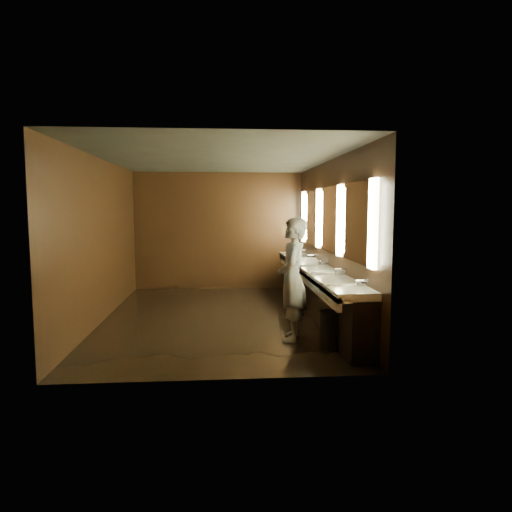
# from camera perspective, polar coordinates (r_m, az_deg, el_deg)

# --- Properties ---
(floor) EXTENTS (6.00, 6.00, 0.00)m
(floor) POSITION_cam_1_polar(r_m,az_deg,el_deg) (8.27, -4.69, -7.64)
(floor) COLOR black
(floor) RESTS_ON ground
(ceiling) EXTENTS (4.00, 6.00, 0.02)m
(ceiling) POSITION_cam_1_polar(r_m,az_deg,el_deg) (8.08, -4.86, 12.03)
(ceiling) COLOR #2D2D2B
(ceiling) RESTS_ON wall_back
(wall_back) EXTENTS (4.00, 0.02, 2.80)m
(wall_back) POSITION_cam_1_polar(r_m,az_deg,el_deg) (11.05, -4.72, 3.14)
(wall_back) COLOR black
(wall_back) RESTS_ON floor
(wall_front) EXTENTS (4.00, 0.02, 2.80)m
(wall_front) POSITION_cam_1_polar(r_m,az_deg,el_deg) (5.07, -4.90, -0.23)
(wall_front) COLOR black
(wall_front) RESTS_ON floor
(wall_left) EXTENTS (0.02, 6.00, 2.80)m
(wall_left) POSITION_cam_1_polar(r_m,az_deg,el_deg) (8.31, -18.71, 1.90)
(wall_left) COLOR black
(wall_left) RESTS_ON floor
(wall_right) EXTENTS (0.02, 6.00, 2.80)m
(wall_right) POSITION_cam_1_polar(r_m,az_deg,el_deg) (8.29, 9.19, 2.14)
(wall_right) COLOR black
(wall_right) RESTS_ON floor
(sink_counter) EXTENTS (0.55, 5.40, 1.01)m
(sink_counter) POSITION_cam_1_polar(r_m,az_deg,el_deg) (8.36, 7.70, -4.06)
(sink_counter) COLOR black
(sink_counter) RESTS_ON floor
(mirror_band) EXTENTS (0.06, 5.03, 1.15)m
(mirror_band) POSITION_cam_1_polar(r_m,az_deg,el_deg) (8.27, 9.10, 4.56)
(mirror_band) COLOR #FBF6B3
(mirror_band) RESTS_ON wall_right
(person) EXTENTS (0.56, 0.73, 1.81)m
(person) POSITION_cam_1_polar(r_m,az_deg,el_deg) (6.74, 4.58, -2.92)
(person) COLOR #7FA2BE
(person) RESTS_ON floor
(trash_bin) EXTENTS (0.35, 0.35, 0.51)m
(trash_bin) POSITION_cam_1_polar(r_m,az_deg,el_deg) (6.55, 9.35, -9.05)
(trash_bin) COLOR black
(trash_bin) RESTS_ON floor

